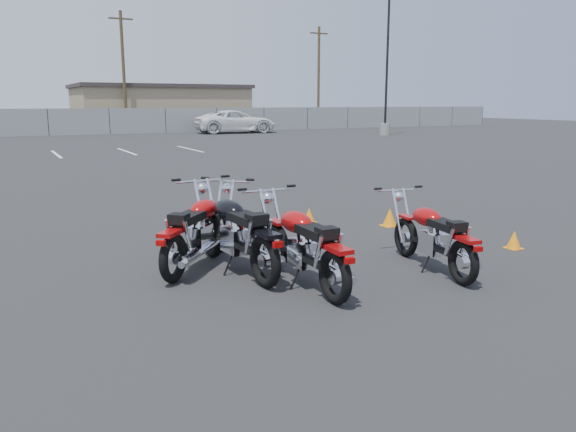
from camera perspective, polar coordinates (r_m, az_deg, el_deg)
name	(u,v)px	position (r m, az deg, el deg)	size (l,w,h in m)	color
ground	(296,274)	(7.42, 0.78, -5.89)	(120.00, 120.00, 0.00)	black
motorcycle_front_red	(199,231)	(7.74, -8.99, -1.49)	(1.84, 1.90, 1.09)	black
motorcycle_second_black	(236,233)	(7.44, -5.25, -1.73)	(0.91, 2.34, 1.15)	black
motorcycle_third_red	(434,237)	(7.73, 14.57, -2.07)	(0.79, 2.03, 1.00)	black
motorcycle_rear_red	(304,246)	(6.86, 1.64, -3.03)	(0.86, 2.23, 1.09)	black
training_cone_near	(309,215)	(10.55, 2.17, 0.10)	(0.23, 0.23, 0.27)	orange
training_cone_far	(514,240)	(9.32, 21.98, -2.24)	(0.23, 0.23, 0.28)	orange
training_cone_extra	(390,217)	(10.37, 10.29, -0.12)	(0.28, 0.28, 0.33)	orange
light_pole_east	(386,89)	(39.21, 9.95, 12.57)	(0.80, 0.70, 11.43)	gray
chainlink_fence	(48,122)	(41.39, -23.19, 8.76)	(80.06, 0.06, 1.80)	slate
tan_building_east	(160,106)	(51.98, -12.92, 10.81)	(14.40, 9.40, 3.70)	#927E5E
utility_pole_c	(124,69)	(46.25, -16.37, 14.10)	(1.80, 0.24, 9.00)	#3F2F1D
utility_pole_d	(319,75)	(53.78, 3.13, 14.11)	(1.80, 0.24, 9.00)	#3F2F1D
parking_line_stripes	(18,156)	(26.34, -25.72, 5.54)	(15.12, 4.00, 0.01)	silver
white_van	(236,115)	(41.78, -5.33, 10.18)	(6.81, 2.73, 2.59)	white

